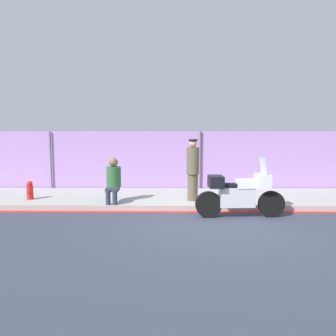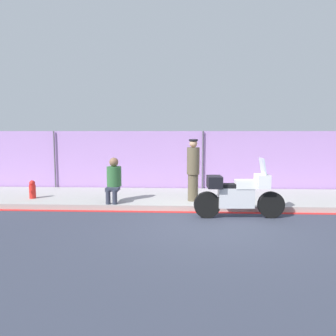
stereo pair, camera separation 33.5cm
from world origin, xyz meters
name	(u,v)px [view 2 (the right image)]	position (x,y,z in m)	size (l,w,h in m)	color
ground_plane	(213,226)	(0.00, 0.00, 0.00)	(120.00, 120.00, 0.00)	#333847
sidewalk	(205,198)	(0.00, 2.78, 0.08)	(40.30, 2.86, 0.15)	#9E9E99
curb_paint_stripe	(209,212)	(0.00, 1.26, 0.00)	(40.30, 0.18, 0.01)	red
storefront_fence	(203,162)	(0.00, 4.31, 1.11)	(38.29, 0.17, 2.22)	#AD7FC6
motorcycle	(238,194)	(0.71, 0.75, 0.63)	(2.33, 0.57, 1.55)	black
officer_standing	(193,169)	(-0.41, 2.07, 1.10)	(0.37, 0.37, 1.83)	brown
person_seated_on_curb	(114,178)	(-2.73, 1.81, 0.86)	(0.43, 0.69, 1.30)	#2D3342
fire_hydrant	(32,189)	(-5.35, 2.18, 0.43)	(0.20, 0.25, 0.56)	red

